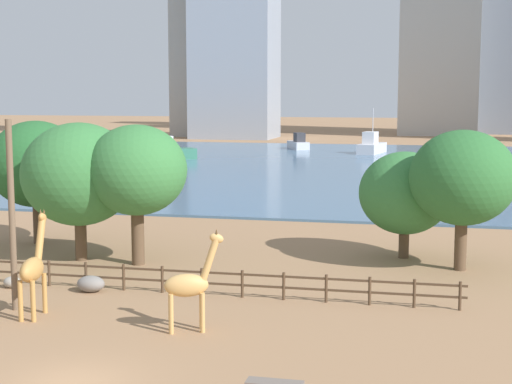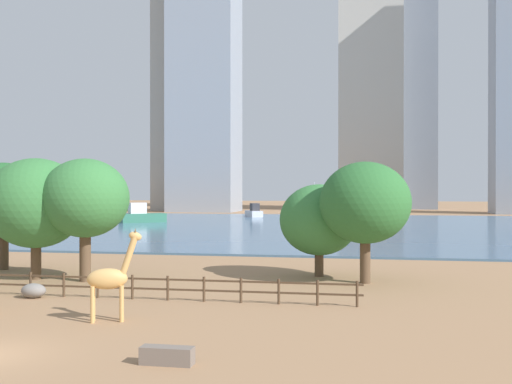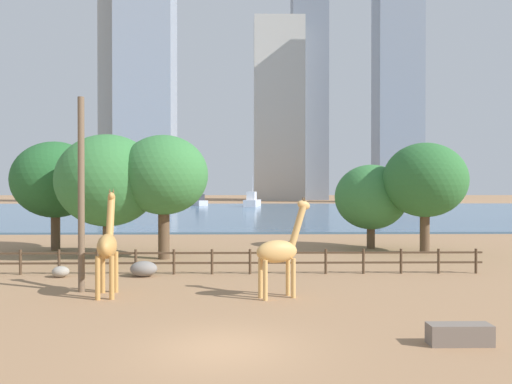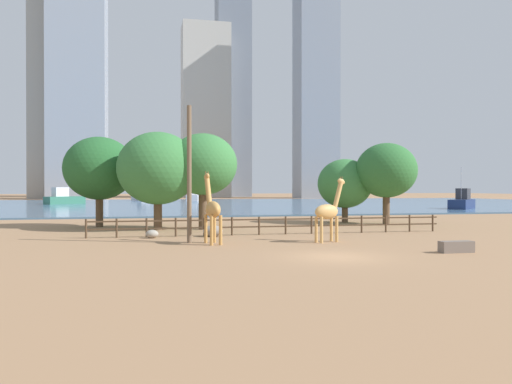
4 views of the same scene
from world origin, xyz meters
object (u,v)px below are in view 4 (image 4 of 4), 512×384
Objects in this scene: boulder_near_fence at (213,231)px; boat_tug at (462,202)px; tree_right_small at (158,168)px; boat_sailboat at (193,196)px; tree_center_broad at (345,184)px; boulder_by_pole at (152,234)px; giraffe_tall at (328,211)px; tree_left_large at (386,171)px; tree_left_small at (203,165)px; giraffe_companion at (212,209)px; utility_pole at (189,174)px; boat_ferry at (64,198)px; boat_barge at (141,197)px; feeding_trough at (456,247)px; tree_right_tall at (99,169)px.

boat_tug is at bearing 38.30° from boulder_near_fence.
tree_right_small is 81.81m from boat_sailboat.
tree_center_broad is 76.81m from boat_sailboat.
giraffe_tall is at bearing -24.20° from boulder_by_pole.
tree_left_large is 0.96× the size of tree_right_small.
giraffe_companion is at bearing -93.13° from tree_left_small.
utility_pole is 10.40m from tree_right_small.
boat_ferry is at bearing 103.29° from boulder_by_pole.
boulder_by_pole is 94.52m from boat_barge.
giraffe_tall is at bearing -59.43° from tree_left_small.
tree_left_small is (-0.02, 6.25, 4.88)m from boulder_near_fence.
boulder_by_pole is at bearing 144.50° from feeding_trough.
giraffe_companion is 5.26× the size of boulder_by_pole.
boulder_by_pole is 0.11× the size of boat_sailboat.
giraffe_tall is 7.21m from giraffe_companion.
tree_left_large is 26.08m from tree_right_tall.
giraffe_companion is 13.85m from feeding_trough.
tree_center_broad is at bearing 82.26° from feeding_trough.
tree_right_tall reaches higher than tree_center_broad.
tree_right_small is (-21.12, -2.25, -0.06)m from tree_left_large.
tree_center_broad reaches higher than giraffe_companion.
boulder_near_fence is at bearing 121.85° from giraffe_tall.
boat_ferry is (-16.59, 70.26, 1.04)m from boulder_by_pole.
giraffe_tall reaches higher than boat_ferry.
tree_left_large is (19.42, 12.48, 0.80)m from utility_pole.
boat_sailboat is at bearing -99.30° from boat_tug.
tree_right_small reaches higher than boat_barge.
tree_right_tall reaches higher than boat_tug.
boat_tug is (42.87, 27.59, -4.01)m from tree_left_small.
giraffe_tall is at bearing -102.59° from giraffe_companion.
giraffe_companion is 21.78m from tree_center_broad.
boulder_by_pole is at bearing -148.25° from tree_center_broad.
boat_barge is at bearing 72.98° from boat_sailboat.
boat_sailboat reaches higher than giraffe_companion.
boulder_near_fence is 15.90m from feeding_trough.
boat_barge is (14.50, 24.23, -0.19)m from boat_ferry.
giraffe_tall is 0.49× the size of utility_pole.
boat_sailboat is at bearing 92.87° from feeding_trough.
giraffe_tall is at bearing 3.52° from boat_tug.
tree_left_small reaches higher than boulder_by_pole.
tree_right_small is at bearing 7.43° from giraffe_companion.
tree_left_small is at bearing -173.64° from boat_sailboat.
boulder_near_fence is (0.60, 4.36, -1.69)m from giraffe_companion.
tree_left_large reaches higher than boat_tug.
feeding_trough is 87.40m from boat_ferry.
tree_right_tall reaches higher than boulder_by_pole.
utility_pole is 1.36× the size of tree_center_broad.
giraffe_companion is at bearing -97.80° from boulder_near_fence.
boat_sailboat is at bearing -5.27° from boat_ferry.
boat_barge is (-2.61, 87.79, -3.82)m from tree_right_small.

